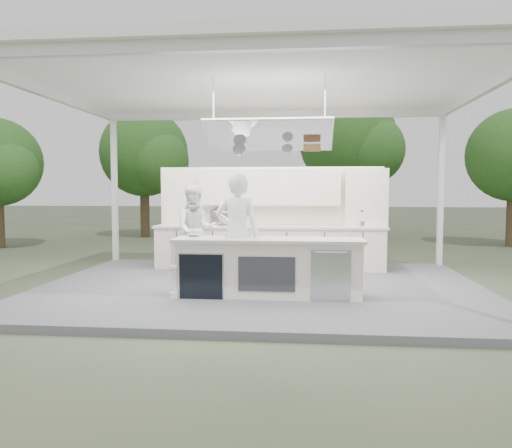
# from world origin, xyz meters

# --- Properties ---
(ground) EXTENTS (90.00, 90.00, 0.00)m
(ground) POSITION_xyz_m (0.00, 0.00, 0.00)
(ground) COLOR #4A5138
(ground) RESTS_ON ground
(stage_deck) EXTENTS (8.00, 6.00, 0.12)m
(stage_deck) POSITION_xyz_m (0.00, 0.00, 0.06)
(stage_deck) COLOR #5B5B5F
(stage_deck) RESTS_ON ground
(tent) EXTENTS (8.20, 6.20, 3.86)m
(tent) POSITION_xyz_m (0.00, -0.01, 3.71)
(tent) COLOR white
(tent) RESTS_ON ground
(demo_island) EXTENTS (3.10, 0.79, 0.95)m
(demo_island) POSITION_xyz_m (0.18, -0.91, 0.60)
(demo_island) COLOR silver
(demo_island) RESTS_ON stage_deck
(back_counter) EXTENTS (5.08, 0.72, 0.95)m
(back_counter) POSITION_xyz_m (0.00, 1.90, 0.60)
(back_counter) COLOR silver
(back_counter) RESTS_ON stage_deck
(back_wall_unit) EXTENTS (5.05, 0.48, 2.25)m
(back_wall_unit) POSITION_xyz_m (0.44, 2.11, 1.57)
(back_wall_unit) COLOR silver
(back_wall_unit) RESTS_ON stage_deck
(tree_cluster) EXTENTS (19.55, 9.40, 5.85)m
(tree_cluster) POSITION_xyz_m (-0.16, 9.77, 3.29)
(tree_cluster) COLOR brown
(tree_cluster) RESTS_ON ground
(head_chef) EXTENTS (0.76, 0.52, 2.03)m
(head_chef) POSITION_xyz_m (-0.34, -0.70, 1.13)
(head_chef) COLOR white
(head_chef) RESTS_ON stage_deck
(sous_chef) EXTENTS (1.08, 0.97, 1.84)m
(sous_chef) POSITION_xyz_m (-1.42, 0.93, 1.04)
(sous_chef) COLOR silver
(sous_chef) RESTS_ON stage_deck
(toaster_oven) EXTENTS (0.67, 0.57, 0.32)m
(toaster_oven) POSITION_xyz_m (-1.03, 2.08, 1.23)
(toaster_oven) COLOR silver
(toaster_oven) RESTS_ON back_counter
(bowl_large) EXTENTS (0.34, 0.34, 0.07)m
(bowl_large) POSITION_xyz_m (-0.42, -0.65, 1.11)
(bowl_large) COLOR silver
(bowl_large) RESTS_ON demo_island
(bowl_small) EXTENTS (0.29, 0.29, 0.08)m
(bowl_small) POSITION_xyz_m (-1.10, -0.65, 1.11)
(bowl_small) COLOR silver
(bowl_small) RESTS_ON demo_island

